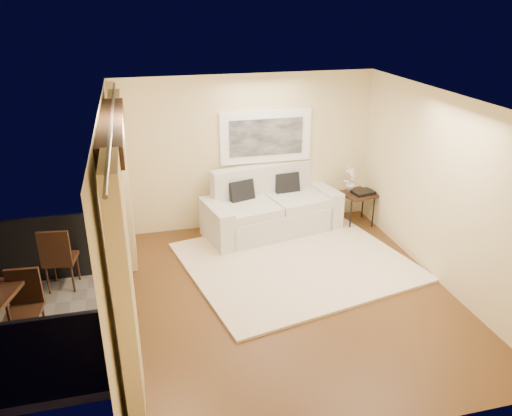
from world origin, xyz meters
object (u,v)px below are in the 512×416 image
object	(u,v)px
side_table	(358,196)
balcony_chair_near	(25,301)
sofa	(270,210)
balcony_chair_far	(58,255)
orchid	(351,179)

from	to	relation	value
side_table	balcony_chair_near	distance (m)	5.69
sofa	balcony_chair_far	xyz separation A→B (m)	(-3.38, -1.20, 0.16)
orchid	balcony_chair_near	bearing A→B (deg)	-156.50
orchid	balcony_chair_far	bearing A→B (deg)	-166.09
side_table	balcony_chair_far	xyz separation A→B (m)	(-5.00, -1.10, 0.03)
sofa	orchid	size ratio (longest dim) A/B	5.17
side_table	balcony_chair_far	distance (m)	5.12
sofa	balcony_chair_near	xyz separation A→B (m)	(-3.65, -2.23, 0.13)
orchid	sofa	bearing A→B (deg)	-179.67
orchid	balcony_chair_far	distance (m)	5.04
side_table	orchid	size ratio (longest dim) A/B	1.38
side_table	balcony_chair_far	bearing A→B (deg)	-167.62
orchid	balcony_chair_near	world-z (taller)	orchid
sofa	orchid	bearing A→B (deg)	-11.67
balcony_chair_far	sofa	bearing A→B (deg)	-152.57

